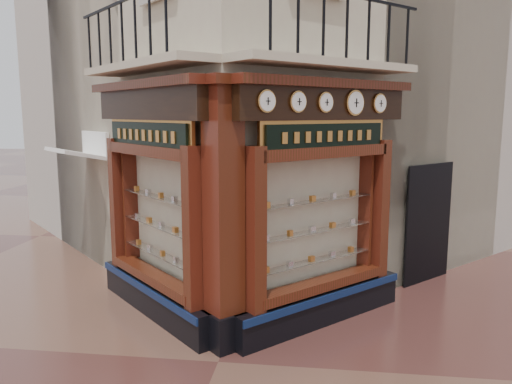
% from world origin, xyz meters
% --- Properties ---
extents(ground, '(80.00, 80.00, 0.00)m').
position_xyz_m(ground, '(0.00, 0.00, 0.00)').
color(ground, '#4B2823').
rests_on(ground, ground).
extents(main_building, '(11.31, 11.31, 12.00)m').
position_xyz_m(main_building, '(0.00, 6.16, 6.00)').
color(main_building, beige).
rests_on(main_building, ground).
extents(neighbour_left, '(11.31, 11.31, 11.00)m').
position_xyz_m(neighbour_left, '(-2.47, 8.63, 5.50)').
color(neighbour_left, '#B7AD9F').
rests_on(neighbour_left, ground).
extents(neighbour_right, '(11.31, 11.31, 11.00)m').
position_xyz_m(neighbour_right, '(2.47, 8.63, 5.50)').
color(neighbour_right, '#B7AD9F').
rests_on(neighbour_right, ground).
extents(shopfront_left, '(2.86, 2.86, 3.98)m').
position_xyz_m(shopfront_left, '(-1.41, 1.57, 1.98)').
color(shopfront_left, black).
rests_on(shopfront_left, ground).
extents(shopfront_right, '(2.86, 2.86, 3.98)m').
position_xyz_m(shopfront_right, '(1.41, 1.57, 1.98)').
color(shopfront_right, black).
rests_on(shopfront_right, ground).
extents(corner_pilaster, '(0.85, 0.85, 3.98)m').
position_xyz_m(corner_pilaster, '(0.00, 0.50, 1.95)').
color(corner_pilaster, black).
rests_on(corner_pilaster, ground).
extents(balcony, '(5.94, 2.97, 1.03)m').
position_xyz_m(balcony, '(0.00, 1.49, 4.22)').
color(balcony, beige).
rests_on(balcony, ground).
extents(clock_a, '(0.26, 0.26, 0.32)m').
position_xyz_m(clock_a, '(0.62, 0.51, 3.62)').
color(clock_a, '#BB813E').
rests_on(clock_a, ground).
extents(clock_b, '(0.26, 0.26, 0.31)m').
position_xyz_m(clock_b, '(1.03, 0.92, 3.62)').
color(clock_b, '#BB813E').
rests_on(clock_b, ground).
extents(clock_c, '(0.26, 0.26, 0.31)m').
position_xyz_m(clock_c, '(1.43, 1.32, 3.62)').
color(clock_c, '#BB813E').
rests_on(clock_c, ground).
extents(clock_d, '(0.32, 0.32, 0.41)m').
position_xyz_m(clock_d, '(1.90, 1.79, 3.62)').
color(clock_d, '#BB813E').
rests_on(clock_d, ground).
extents(clock_e, '(0.27, 0.27, 0.33)m').
position_xyz_m(clock_e, '(2.33, 2.23, 3.62)').
color(clock_e, '#BB813E').
rests_on(clock_e, ground).
extents(awning, '(1.63, 1.63, 0.26)m').
position_xyz_m(awning, '(-3.82, 3.62, 0.00)').
color(awning, white).
rests_on(awning, ground).
extents(signboard_left, '(2.10, 2.10, 0.56)m').
position_xyz_m(signboard_left, '(-1.46, 1.51, 3.10)').
color(signboard_left, '#CC863C').
rests_on(signboard_left, ground).
extents(signboard_right, '(1.95, 1.95, 0.52)m').
position_xyz_m(signboard_right, '(1.46, 1.51, 3.10)').
color(signboard_right, '#CC863C').
rests_on(signboard_right, ground).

